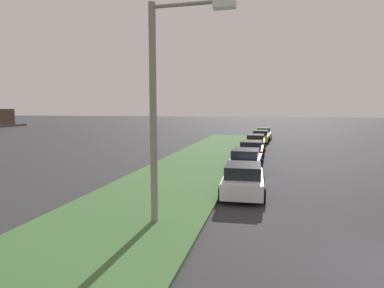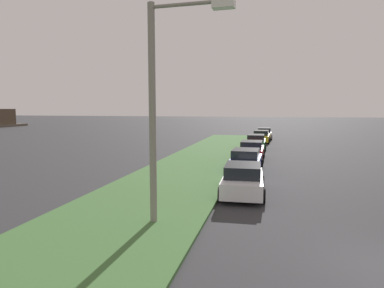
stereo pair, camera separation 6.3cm
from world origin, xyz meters
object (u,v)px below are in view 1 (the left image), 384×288
Objects in this scene: parked_car_blue at (246,161)px; parked_car_green at (255,142)px; streetlight at (163,98)px; parked_car_red at (251,150)px; parked_car_yellow at (261,137)px; parked_car_silver at (263,133)px; parked_car_white at (243,180)px.

parked_car_blue is 12.15m from parked_car_green.
streetlight reaches higher than parked_car_green.
parked_car_red is 13.13m from parked_car_yellow.
parked_car_green and parked_car_silver have the same top height.
parked_car_white and parked_car_blue have the same top height.
parked_car_white is 1.00× the size of parked_car_yellow.
parked_car_silver is at bearing 0.09° from parked_car_blue.
parked_car_green is (12.15, -0.12, 0.00)m from parked_car_blue.
parked_car_silver is 0.58× the size of streetlight.
parked_car_blue is at bearing -179.06° from parked_car_yellow.
parked_car_silver is (29.51, -0.41, 0.00)m from parked_car_white.
parked_car_green is at bearing 179.17° from parked_car_yellow.
parked_car_silver is (11.65, -0.57, 0.00)m from parked_car_green.
parked_car_blue is 1.00× the size of parked_car_silver.
parked_car_white is at bearing 179.97° from parked_car_green.
parked_car_yellow is (13.12, -0.42, 0.00)m from parked_car_red.
parked_car_silver is 34.60m from streetlight.
streetlight reaches higher than parked_car_red.
parked_car_yellow is at bearing 175.49° from parked_car_silver.
streetlight is (-22.64, 2.20, 3.67)m from parked_car_green.
parked_car_red is 0.58× the size of streetlight.
streetlight is (-29.07, 2.57, 3.67)m from parked_car_yellow.
parked_car_silver is at bearing -3.31° from parked_car_green.
parked_car_yellow is at bearing -3.79° from parked_car_green.
streetlight is (-4.78, 2.36, 3.67)m from parked_car_white.
parked_car_white is 24.30m from parked_car_yellow.
parked_car_red is 6.69m from parked_car_green.
streetlight reaches higher than parked_car_silver.
parked_car_white and parked_car_green have the same top height.
streetlight is at bearing 173.06° from parked_car_silver.
parked_car_silver is at bearing -4.62° from streetlight.
parked_car_red is at bearing 179.05° from parked_car_green.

